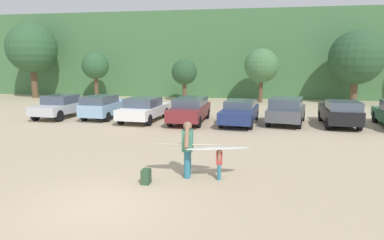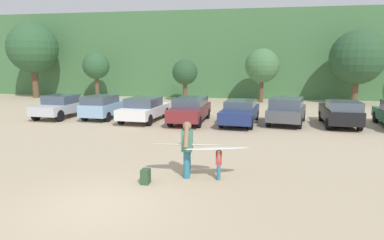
% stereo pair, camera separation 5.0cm
% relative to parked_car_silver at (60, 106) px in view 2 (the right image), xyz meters
% --- Properties ---
extents(ground_plane, '(120.00, 120.00, 0.00)m').
position_rel_parked_car_silver_xyz_m(ground_plane, '(8.53, -12.55, -0.78)').
color(ground_plane, tan).
extents(hillside_ridge, '(108.00, 12.00, 8.55)m').
position_rel_parked_car_silver_xyz_m(hillside_ridge, '(8.53, 19.70, 3.50)').
color(hillside_ridge, '#427042').
rests_on(hillside_ridge, ground_plane).
extents(tree_right, '(4.85, 4.85, 7.33)m').
position_rel_parked_car_silver_xyz_m(tree_right, '(-9.19, 10.81, 4.09)').
color(tree_right, brown).
rests_on(tree_right, ground_plane).
extents(tree_center, '(2.55, 2.55, 4.48)m').
position_rel_parked_car_silver_xyz_m(tree_center, '(-2.62, 10.87, 2.38)').
color(tree_center, brown).
rests_on(tree_center, ground_plane).
extents(tree_center_right, '(2.29, 2.29, 3.80)m').
position_rel_parked_car_silver_xyz_m(tree_center_right, '(6.18, 10.40, 1.84)').
color(tree_center_right, brown).
rests_on(tree_center_right, ground_plane).
extents(tree_center_left, '(2.99, 2.99, 4.75)m').
position_rel_parked_car_silver_xyz_m(tree_center_left, '(13.02, 10.79, 2.46)').
color(tree_center_left, brown).
rests_on(tree_center_left, ground_plane).
extents(tree_far_left, '(4.51, 4.51, 6.19)m').
position_rel_parked_car_silver_xyz_m(tree_far_left, '(20.81, 10.86, 3.14)').
color(tree_far_left, brown).
rests_on(tree_far_left, ground_plane).
extents(parked_car_silver, '(2.10, 4.05, 1.47)m').
position_rel_parked_car_silver_xyz_m(parked_car_silver, '(0.00, 0.00, 0.00)').
color(parked_car_silver, silver).
rests_on(parked_car_silver, ground_plane).
extents(parked_car_sky_blue, '(1.95, 4.26, 1.52)m').
position_rel_parked_car_silver_xyz_m(parked_car_sky_blue, '(2.95, 0.31, 0.02)').
color(parked_car_sky_blue, '#84ADD1').
rests_on(parked_car_sky_blue, ground_plane).
extents(parked_car_white, '(2.26, 4.49, 1.46)m').
position_rel_parked_car_silver_xyz_m(parked_car_white, '(5.79, -0.29, -0.01)').
color(parked_car_white, white).
rests_on(parked_car_white, ground_plane).
extents(parked_car_maroon, '(1.95, 4.70, 1.47)m').
position_rel_parked_car_silver_xyz_m(parked_car_maroon, '(8.65, -0.21, 0.02)').
color(parked_car_maroon, maroon).
rests_on(parked_car_maroon, ground_plane).
extents(parked_car_navy, '(2.26, 4.93, 1.38)m').
position_rel_parked_car_silver_xyz_m(parked_car_navy, '(11.63, -0.15, -0.05)').
color(parked_car_navy, navy).
rests_on(parked_car_navy, ground_plane).
extents(parked_car_dark_gray, '(2.62, 4.32, 1.58)m').
position_rel_parked_car_silver_xyz_m(parked_car_dark_gray, '(14.31, 0.20, 0.05)').
color(parked_car_dark_gray, '#4C4F54').
rests_on(parked_car_dark_gray, ground_plane).
extents(parked_car_black, '(1.93, 4.19, 1.53)m').
position_rel_parked_car_silver_xyz_m(parked_car_black, '(17.23, 0.04, 0.01)').
color(parked_car_black, black).
rests_on(parked_car_black, ground_plane).
extents(person_adult, '(0.37, 0.86, 1.80)m').
position_rel_parked_car_silver_xyz_m(person_adult, '(10.36, -9.90, 0.24)').
color(person_adult, teal).
rests_on(person_adult, ground_plane).
extents(person_child, '(0.21, 0.45, 1.03)m').
position_rel_parked_car_silver_xyz_m(person_child, '(11.38, -9.97, -0.20)').
color(person_child, teal).
rests_on(person_child, ground_plane).
extents(surfboard_cream, '(2.36, 0.90, 0.20)m').
position_rel_parked_car_silver_xyz_m(surfboard_cream, '(10.34, -9.78, 0.26)').
color(surfboard_cream, beige).
extents(surfboard_white, '(2.12, 1.16, 0.16)m').
position_rel_parked_car_silver_xyz_m(surfboard_white, '(11.34, -10.09, 0.25)').
color(surfboard_white, white).
extents(backpack_dropped, '(0.24, 0.34, 0.45)m').
position_rel_parked_car_silver_xyz_m(backpack_dropped, '(9.24, -10.77, -0.55)').
color(backpack_dropped, '#2D4C33').
rests_on(backpack_dropped, ground_plane).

